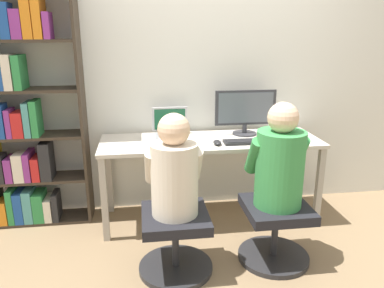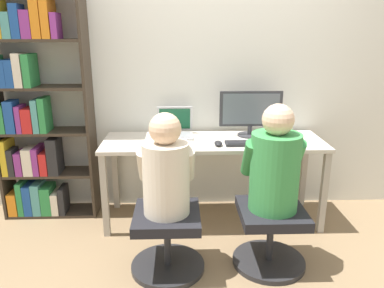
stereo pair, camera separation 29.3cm
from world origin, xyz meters
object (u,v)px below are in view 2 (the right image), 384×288
object	(u,v)px
office_chair_right	(167,237)
person_at_laptop	(166,170)
office_chair_left	(270,233)
keyboard	(251,143)
bookshelf	(33,114)
person_at_monitor	(275,165)
desktop_monitor	(251,113)
laptop	(175,130)

from	to	relation	value
office_chair_right	person_at_laptop	distance (m)	0.49
office_chair_left	office_chair_right	size ratio (longest dim) A/B	1.00
keyboard	bookshelf	world-z (taller)	bookshelf
office_chair_right	bookshelf	distance (m)	1.60
office_chair_left	office_chair_right	world-z (taller)	same
person_at_monitor	office_chair_right	bearing A→B (deg)	-176.93
person_at_monitor	desktop_monitor	bearing A→B (deg)	91.53
keyboard	laptop	bearing A→B (deg)	154.89
desktop_monitor	bookshelf	size ratio (longest dim) A/B	0.28
desktop_monitor	office_chair_left	xyz separation A→B (m)	(0.02, -0.81, -0.69)
person_at_laptop	bookshelf	xyz separation A→B (m)	(-1.15, 0.86, 0.19)
desktop_monitor	laptop	distance (m)	0.67
desktop_monitor	office_chair_left	distance (m)	1.07
office_chair_right	bookshelf	world-z (taller)	bookshelf
office_chair_left	person_at_laptop	xyz separation A→B (m)	(-0.72, -0.03, 0.49)
desktop_monitor	person_at_monitor	xyz separation A→B (m)	(0.02, -0.81, -0.18)
office_chair_left	office_chair_right	xyz separation A→B (m)	(-0.72, -0.03, 0.00)
laptop	person_at_monitor	world-z (taller)	person_at_monitor
desktop_monitor	keyboard	size ratio (longest dim) A/B	1.30
office_chair_right	bookshelf	size ratio (longest dim) A/B	0.27
office_chair_left	keyboard	bearing A→B (deg)	96.18
person_at_laptop	desktop_monitor	bearing A→B (deg)	50.18
keyboard	office_chair_left	size ratio (longest dim) A/B	0.80
keyboard	person_at_laptop	bearing A→B (deg)	-139.18
office_chair_left	person_at_laptop	bearing A→B (deg)	-177.72
laptop	office_chair_right	bearing A→B (deg)	-93.24
desktop_monitor	person_at_monitor	distance (m)	0.83
office_chair_left	laptop	bearing A→B (deg)	128.98
keyboard	person_at_laptop	distance (m)	0.88
desktop_monitor	laptop	xyz separation A→B (m)	(-0.65, 0.02, -0.15)
office_chair_left	person_at_monitor	xyz separation A→B (m)	(0.00, 0.01, 0.51)
bookshelf	office_chair_right	bearing A→B (deg)	-36.98
office_chair_left	person_at_monitor	size ratio (longest dim) A/B	0.71
office_chair_right	laptop	bearing A→B (deg)	86.76
desktop_monitor	person_at_monitor	size ratio (longest dim) A/B	0.74
office_chair_left	person_at_laptop	world-z (taller)	person_at_laptop
office_chair_left	person_at_monitor	distance (m)	0.51
person_at_laptop	bookshelf	bearing A→B (deg)	143.17
desktop_monitor	person_at_laptop	bearing A→B (deg)	-129.82
person_at_laptop	person_at_monitor	bearing A→B (deg)	2.70
laptop	person_at_laptop	xyz separation A→B (m)	(-0.05, -0.86, -0.04)
office_chair_right	person_at_laptop	size ratio (longest dim) A/B	0.75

